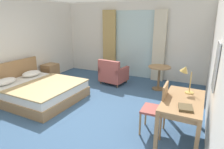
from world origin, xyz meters
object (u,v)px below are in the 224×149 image
armchair_by_window (113,74)px  closed_book (186,108)px  bed (37,90)px  round_cafe_table (159,73)px  nightstand (51,72)px  desk_chair (158,106)px  writing_desk (183,104)px  desk_lamp (186,73)px

armchair_by_window → closed_book: bearing=-46.0°
bed → round_cafe_table: size_ratio=3.01×
nightstand → closed_book: closed_book is taller
desk_chair → closed_book: desk_chair is taller
bed → writing_desk: size_ratio=1.71×
closed_book → round_cafe_table: (-0.94, 2.59, -0.25)m
desk_lamp → armchair_by_window: bearing=142.6°
bed → writing_desk: (3.58, -0.18, 0.41)m
armchair_by_window → desk_chair: bearing=-48.1°
desk_lamp → round_cafe_table: (-0.84, 1.88, -0.59)m
desk_chair → round_cafe_table: desk_chair is taller
armchair_by_window → round_cafe_table: bearing=5.8°
bed → desk_chair: size_ratio=2.16×
armchair_by_window → round_cafe_table: armchair_by_window is taller
nightstand → desk_lamp: bearing=-14.9°
armchair_by_window → round_cafe_table: (1.43, 0.14, 0.18)m
bed → armchair_by_window: 2.31m
writing_desk → desk_lamp: size_ratio=2.43×
armchair_by_window → desk_lamp: bearing=-37.4°
nightstand → writing_desk: size_ratio=0.45×
writing_desk → bed: bearing=177.1°
desk_lamp → round_cafe_table: size_ratio=0.72×
closed_book → armchair_by_window: armchair_by_window is taller
armchair_by_window → round_cafe_table: 1.44m
nightstand → round_cafe_table: 3.57m
bed → desk_chair: bearing=-3.6°
writing_desk → round_cafe_table: writing_desk is taller
nightstand → writing_desk: bearing=-19.1°
nightstand → desk_chair: (3.96, -1.54, 0.26)m
desk_lamp → closed_book: desk_lamp is taller
nightstand → closed_book: (4.43, -1.87, 0.48)m
writing_desk → armchair_by_window: 3.13m
closed_book → bed: bearing=162.5°
nightstand → desk_lamp: desk_lamp is taller
bed → nightstand: 1.55m
bed → round_cafe_table: 3.41m
nightstand → round_cafe_table: round_cafe_table is taller
writing_desk → armchair_by_window: size_ratio=1.48×
bed → writing_desk: bearing=-2.9°
armchair_by_window → bed: bearing=-123.8°
bed → round_cafe_table: bearing=37.3°
writing_desk → desk_lamp: bearing=96.0°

